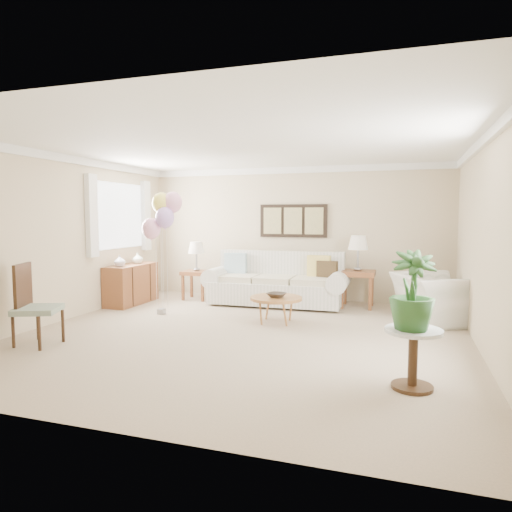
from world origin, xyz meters
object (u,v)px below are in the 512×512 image
Objects in this scene: sofa at (278,284)px; coffee_table at (276,299)px; balloon_cluster at (163,214)px; accent_chair at (33,303)px; armchair at (434,298)px.

coffee_table is (0.37, -1.45, -0.01)m from sofa.
coffee_table is at bearing -1.40° from balloon_cluster.
sofa is 2.57× the size of accent_chair.
armchair is (2.31, 0.80, -0.00)m from coffee_table.
accent_chair is at bearing -107.36° from balloon_cluster.
balloon_cluster is at bearing 72.64° from accent_chair.
sofa is 1.30× the size of balloon_cluster.
sofa reaches higher than coffee_table.
accent_chair is (-2.27, -3.55, 0.15)m from sofa.
armchair reaches higher than coffee_table.
armchair is at bearing 30.38° from accent_chair.
coffee_table is 0.39× the size of balloon_cluster.
sofa is at bearing 104.46° from coffee_table.
sofa is at bearing 57.43° from accent_chair.
armchair is 4.54m from balloon_cluster.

